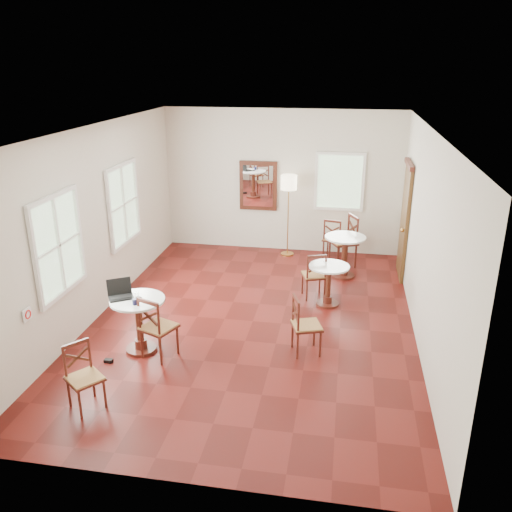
{
  "coord_description": "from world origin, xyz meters",
  "views": [
    {
      "loc": [
        1.34,
        -7.41,
        3.92
      ],
      "look_at": [
        0.0,
        0.3,
        1.0
      ],
      "focal_mm": 37.08,
      "sensor_mm": 36.0,
      "label": 1
    }
  ],
  "objects_px": {
    "cafe_table_near": "(139,319)",
    "water_glass": "(137,296)",
    "cafe_table_back": "(344,252)",
    "cafe_table_mid": "(328,281)",
    "power_adapter": "(108,361)",
    "chair_back_b": "(344,241)",
    "chair_near_b": "(84,377)",
    "mouse": "(139,298)",
    "chair_mid_b": "(305,325)",
    "floor_lamp": "(289,188)",
    "navy_mug": "(135,302)",
    "laptop": "(120,293)",
    "chair_near_a": "(157,327)",
    "chair_back_a": "(333,239)",
    "chair_mid_a": "(314,275)"
  },
  "relations": [
    {
      "from": "chair_back_b",
      "to": "floor_lamp",
      "type": "xyz_separation_m",
      "value": [
        -1.19,
        0.43,
        0.94
      ]
    },
    {
      "from": "cafe_table_near",
      "to": "water_glass",
      "type": "relative_size",
      "value": 8.15
    },
    {
      "from": "chair_near_b",
      "to": "chair_mid_b",
      "type": "bearing_deg",
      "value": -16.66
    },
    {
      "from": "water_glass",
      "to": "chair_near_b",
      "type": "bearing_deg",
      "value": -96.49
    },
    {
      "from": "laptop",
      "to": "mouse",
      "type": "relative_size",
      "value": 4.52
    },
    {
      "from": "chair_near_b",
      "to": "chair_mid_b",
      "type": "distance_m",
      "value": 2.99
    },
    {
      "from": "cafe_table_near",
      "to": "chair_mid_b",
      "type": "height_order",
      "value": "chair_mid_b"
    },
    {
      "from": "cafe_table_near",
      "to": "cafe_table_mid",
      "type": "bearing_deg",
      "value": 37.6
    },
    {
      "from": "chair_near_b",
      "to": "floor_lamp",
      "type": "bearing_deg",
      "value": 21.44
    },
    {
      "from": "mouse",
      "to": "water_glass",
      "type": "relative_size",
      "value": 0.97
    },
    {
      "from": "chair_back_b",
      "to": "power_adapter",
      "type": "xyz_separation_m",
      "value": [
        -3.12,
        -4.26,
        -0.49
      ]
    },
    {
      "from": "chair_near_b",
      "to": "chair_mid_a",
      "type": "distance_m",
      "value": 4.35
    },
    {
      "from": "floor_lamp",
      "to": "chair_near_b",
      "type": "bearing_deg",
      "value": -107.28
    },
    {
      "from": "water_glass",
      "to": "chair_near_a",
      "type": "bearing_deg",
      "value": -21.38
    },
    {
      "from": "chair_mid_a",
      "to": "water_glass",
      "type": "relative_size",
      "value": 8.47
    },
    {
      "from": "chair_near_b",
      "to": "water_glass",
      "type": "distance_m",
      "value": 1.43
    },
    {
      "from": "cafe_table_back",
      "to": "chair_near_a",
      "type": "distance_m",
      "value": 4.21
    },
    {
      "from": "mouse",
      "to": "chair_near_b",
      "type": "bearing_deg",
      "value": -97.68
    },
    {
      "from": "chair_near_a",
      "to": "water_glass",
      "type": "relative_size",
      "value": 9.4
    },
    {
      "from": "chair_mid_a",
      "to": "laptop",
      "type": "xyz_separation_m",
      "value": [
        -2.57,
        -2.18,
        0.45
      ]
    },
    {
      "from": "mouse",
      "to": "navy_mug",
      "type": "height_order",
      "value": "navy_mug"
    },
    {
      "from": "cafe_table_back",
      "to": "chair_back_a",
      "type": "bearing_deg",
      "value": 103.94
    },
    {
      "from": "chair_mid_a",
      "to": "power_adapter",
      "type": "xyz_separation_m",
      "value": [
        -2.63,
        -2.62,
        -0.39
      ]
    },
    {
      "from": "chair_mid_b",
      "to": "mouse",
      "type": "xyz_separation_m",
      "value": [
        -2.29,
        -0.34,
        0.4
      ]
    },
    {
      "from": "cafe_table_back",
      "to": "chair_mid_b",
      "type": "xyz_separation_m",
      "value": [
        -0.5,
        -2.93,
        -0.07
      ]
    },
    {
      "from": "power_adapter",
      "to": "cafe_table_mid",
      "type": "bearing_deg",
      "value": 39.26
    },
    {
      "from": "laptop",
      "to": "chair_mid_a",
      "type": "bearing_deg",
      "value": 8.44
    },
    {
      "from": "cafe_table_near",
      "to": "water_glass",
      "type": "bearing_deg",
      "value": -131.85
    },
    {
      "from": "mouse",
      "to": "cafe_table_mid",
      "type": "bearing_deg",
      "value": 37.23
    },
    {
      "from": "power_adapter",
      "to": "chair_back_b",
      "type": "bearing_deg",
      "value": 53.77
    },
    {
      "from": "laptop",
      "to": "floor_lamp",
      "type": "bearing_deg",
      "value": 34.4
    },
    {
      "from": "cafe_table_mid",
      "to": "power_adapter",
      "type": "relative_size",
      "value": 6.22
    },
    {
      "from": "chair_mid_b",
      "to": "cafe_table_near",
      "type": "bearing_deg",
      "value": 79.59
    },
    {
      "from": "navy_mug",
      "to": "water_glass",
      "type": "relative_size",
      "value": 1.03
    },
    {
      "from": "cafe_table_back",
      "to": "chair_back_b",
      "type": "bearing_deg",
      "value": 90.88
    },
    {
      "from": "chair_back_b",
      "to": "power_adapter",
      "type": "distance_m",
      "value": 5.3
    },
    {
      "from": "chair_mid_b",
      "to": "chair_near_b",
      "type": "bearing_deg",
      "value": 105.67
    },
    {
      "from": "cafe_table_back",
      "to": "chair_mid_a",
      "type": "bearing_deg",
      "value": -115.43
    },
    {
      "from": "chair_back_b",
      "to": "navy_mug",
      "type": "bearing_deg",
      "value": -60.89
    },
    {
      "from": "chair_back_b",
      "to": "cafe_table_near",
      "type": "bearing_deg",
      "value": -62.4
    },
    {
      "from": "cafe_table_mid",
      "to": "mouse",
      "type": "height_order",
      "value": "mouse"
    },
    {
      "from": "cafe_table_near",
      "to": "cafe_table_back",
      "type": "distance_m",
      "value": 4.31
    },
    {
      "from": "chair_near_b",
      "to": "mouse",
      "type": "height_order",
      "value": "mouse"
    },
    {
      "from": "water_glass",
      "to": "power_adapter",
      "type": "distance_m",
      "value": 0.97
    },
    {
      "from": "floor_lamp",
      "to": "cafe_table_mid",
      "type": "bearing_deg",
      "value": -67.63
    },
    {
      "from": "cafe_table_back",
      "to": "cafe_table_mid",
      "type": "bearing_deg",
      "value": -100.49
    },
    {
      "from": "cafe_table_mid",
      "to": "chair_back_a",
      "type": "xyz_separation_m",
      "value": [
        0.0,
        2.25,
        -0.0
      ]
    },
    {
      "from": "floor_lamp",
      "to": "chair_mid_b",
      "type": "bearing_deg",
      "value": -79.92
    },
    {
      "from": "chair_mid_a",
      "to": "water_glass",
      "type": "bearing_deg",
      "value": 25.13
    },
    {
      "from": "laptop",
      "to": "power_adapter",
      "type": "relative_size",
      "value": 3.76
    }
  ]
}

